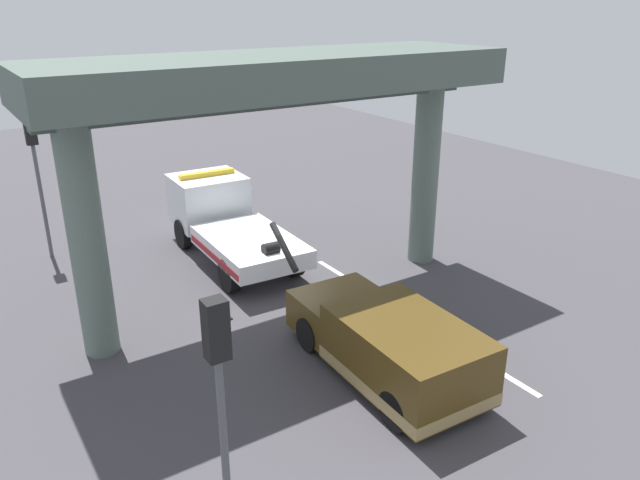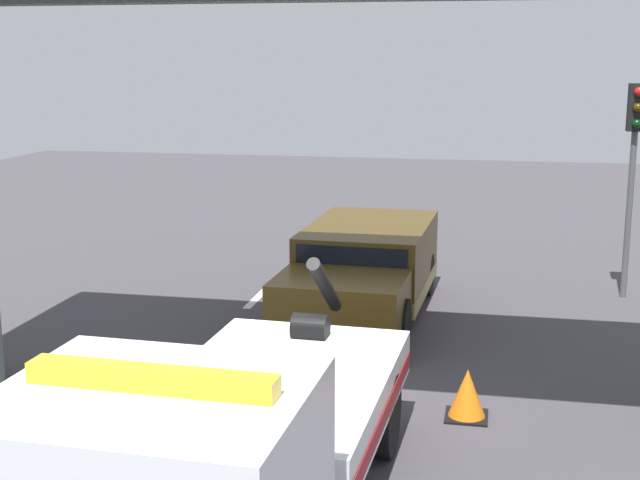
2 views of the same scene
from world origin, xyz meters
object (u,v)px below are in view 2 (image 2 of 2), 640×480
(tow_truck_white, at_px, (221,447))
(traffic_light_near, at_px, (634,143))
(traffic_cone_orange, at_px, (467,395))
(towed_van_green, at_px, (364,272))

(tow_truck_white, bearing_deg, traffic_light_near, 155.02)
(tow_truck_white, distance_m, traffic_light_near, 11.82)
(traffic_cone_orange, bearing_deg, tow_truck_white, -27.99)
(tow_truck_white, bearing_deg, towed_van_green, 179.78)
(towed_van_green, xyz_separation_m, traffic_cone_orange, (4.53, 2.07, -0.46))
(traffic_light_near, bearing_deg, tow_truck_white, -24.98)
(traffic_light_near, height_order, traffic_cone_orange, traffic_light_near)
(tow_truck_white, height_order, traffic_cone_orange, tow_truck_white)
(tow_truck_white, xyz_separation_m, traffic_cone_orange, (-3.96, 2.11, -0.88))
(tow_truck_white, height_order, towed_van_green, tow_truck_white)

